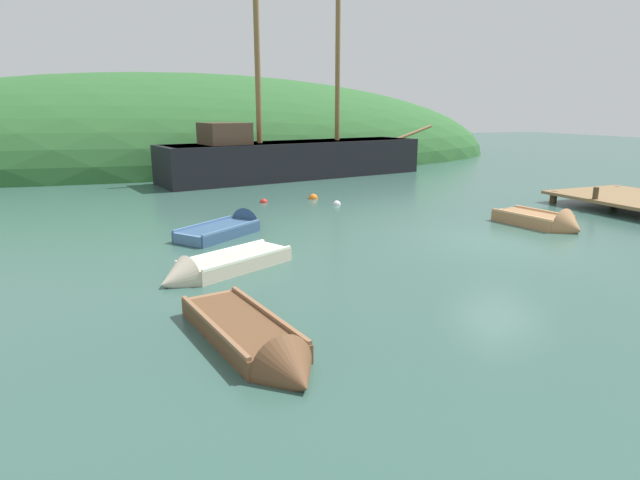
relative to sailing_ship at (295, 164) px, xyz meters
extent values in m
plane|color=#33564C|center=(0.36, -16.46, -0.79)|extent=(120.00, 120.00, 0.00)
cylinder|color=#4F3D27|center=(7.03, -12.02, -0.85)|extent=(0.28, 0.28, 1.08)
cylinder|color=#4F3D27|center=(10.77, -12.02, -0.85)|extent=(0.28, 0.28, 1.08)
cylinder|color=#4F3D27|center=(6.93, -14.06, -0.09)|extent=(0.20, 0.20, 0.45)
ellipsoid|color=#2D602D|center=(-4.52, 12.38, -0.79)|extent=(53.16, 22.58, 12.72)
cube|color=black|center=(0.14, 0.02, -0.18)|extent=(15.81, 5.87, 2.83)
cube|color=#997A51|center=(0.14, 0.02, 1.18)|extent=(15.15, 5.51, 0.10)
cylinder|color=olive|center=(8.95, 1.54, 1.53)|extent=(2.94, 0.70, 0.97)
cylinder|color=olive|center=(2.89, 0.50, 6.49)|extent=(0.28, 0.28, 10.52)
cylinder|color=olive|center=(-2.14, -0.37, 5.97)|extent=(0.30, 0.30, 9.47)
cube|color=#4C3828|center=(-4.12, -0.71, 1.78)|extent=(2.56, 2.64, 1.10)
cube|color=#335175|center=(-7.16, -12.47, -0.70)|extent=(2.82, 2.50, 0.44)
cone|color=#335175|center=(-5.84, -11.53, -0.70)|extent=(1.21, 1.33, 1.17)
cube|color=#4F75A1|center=(-8.17, -13.19, -0.63)|extent=(0.74, 0.97, 0.30)
cube|color=#4F75A1|center=(-6.79, -12.21, -0.54)|extent=(0.80, 1.03, 0.05)
cube|color=#4F75A1|center=(-7.52, -12.73, -0.54)|extent=(0.80, 1.03, 0.05)
cube|color=#4F75A1|center=(-6.82, -12.94, -0.45)|extent=(2.11, 1.54, 0.07)
cube|color=#4F75A1|center=(-7.49, -12.00, -0.45)|extent=(2.11, 1.54, 0.07)
cube|color=brown|center=(-8.37, -19.79, -0.70)|extent=(1.53, 3.13, 0.43)
cone|color=brown|center=(-8.08, -21.64, -0.70)|extent=(1.13, 0.88, 1.03)
cube|color=#8E6242|center=(-8.59, -18.36, -0.63)|extent=(0.98, 0.27, 0.30)
cube|color=#8E6242|center=(-8.29, -20.31, -0.54)|extent=(1.01, 0.33, 0.05)
cube|color=#8E6242|center=(-8.45, -19.27, -0.54)|extent=(1.01, 0.33, 0.05)
cube|color=#8E6242|center=(-8.86, -19.87, -0.45)|extent=(0.53, 2.92, 0.07)
cube|color=#8E6242|center=(-7.87, -19.71, -0.45)|extent=(0.53, 2.92, 0.07)
cube|color=beige|center=(-7.45, -15.87, -0.69)|extent=(2.98, 2.17, 0.44)
cone|color=beige|center=(-9.02, -16.62, -0.69)|extent=(1.07, 1.22, 1.02)
cube|color=white|center=(-6.24, -15.30, -0.63)|extent=(0.53, 0.93, 0.31)
cube|color=white|center=(-7.89, -16.08, -0.53)|extent=(0.59, 0.97, 0.05)
cube|color=white|center=(-7.01, -15.66, -0.53)|extent=(0.59, 0.97, 0.05)
cube|color=white|center=(-7.67, -15.42, -0.44)|extent=(2.50, 1.25, 0.07)
cube|color=white|center=(-7.24, -16.32, -0.44)|extent=(2.50, 1.25, 0.07)
cube|color=#9E7047|center=(3.03, -14.86, -0.67)|extent=(1.60, 2.51, 0.48)
cone|color=#9E7047|center=(3.24, -16.33, -0.67)|extent=(1.29, 0.77, 1.21)
cube|color=tan|center=(2.87, -13.75, -0.60)|extent=(1.16, 0.28, 0.34)
cube|color=tan|center=(3.09, -15.27, -0.49)|extent=(1.19, 0.35, 0.05)
cube|color=tan|center=(2.97, -14.45, -0.49)|extent=(1.19, 0.35, 0.05)
cube|color=tan|center=(2.44, -14.95, -0.40)|extent=(0.41, 2.30, 0.07)
cube|color=tan|center=(3.62, -14.78, -0.40)|extent=(0.41, 2.30, 0.07)
sphere|color=white|center=(-1.46, -8.84, -0.79)|extent=(0.32, 0.32, 0.32)
sphere|color=orange|center=(-1.80, -7.12, -0.79)|extent=(0.42, 0.42, 0.42)
sphere|color=red|center=(-4.08, -7.21, -0.79)|extent=(0.32, 0.32, 0.32)
camera|label=1|loc=(-10.35, -27.87, 2.98)|focal=29.13mm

